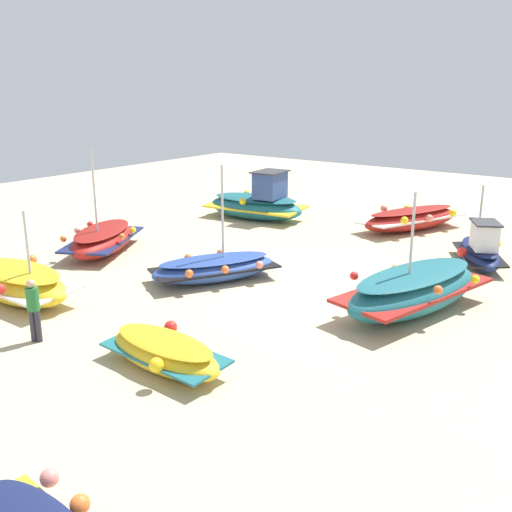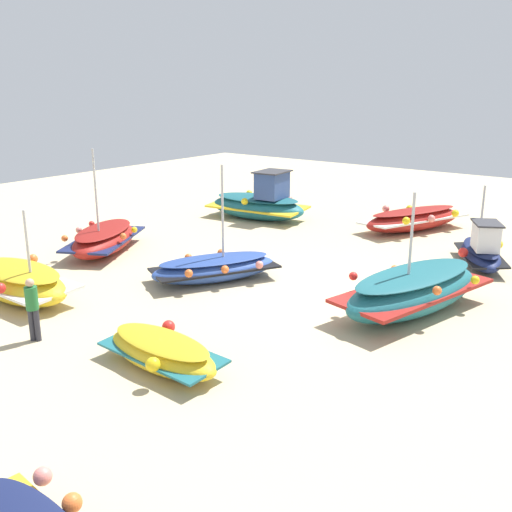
# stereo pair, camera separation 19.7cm
# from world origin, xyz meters

# --- Properties ---
(ground_plane) EXTENTS (56.30, 56.30, 0.00)m
(ground_plane) POSITION_xyz_m (0.00, 0.00, 0.00)
(ground_plane) COLOR #C6B289
(fishing_boat_1) EXTENTS (5.70, 3.12, 3.55)m
(fishing_boat_1) POSITION_xyz_m (-0.12, 2.64, 0.67)
(fishing_boat_1) COLOR #1E6670
(fishing_boat_1) RESTS_ON ground_plane
(fishing_boat_2) EXTENTS (5.66, 3.68, 1.12)m
(fishing_boat_2) POSITION_xyz_m (-9.56, -1.34, 0.53)
(fishing_boat_2) COLOR maroon
(fishing_boat_2) RESTS_ON ground_plane
(fishing_boat_3) EXTENTS (4.62, 3.60, 3.89)m
(fishing_boat_3) POSITION_xyz_m (1.17, -3.81, 0.44)
(fishing_boat_3) COLOR #2D4C9E
(fishing_boat_3) RESTS_ON ground_plane
(fishing_boat_4) EXTENTS (2.70, 5.19, 2.45)m
(fishing_boat_4) POSITION_xyz_m (-7.22, -8.26, 0.77)
(fishing_boat_4) COLOR #1E6670
(fishing_boat_4) RESTS_ON ground_plane
(fishing_boat_5) EXTENTS (3.76, 2.85, 2.90)m
(fishing_boat_5) POSITION_xyz_m (-5.89, 2.77, 0.56)
(fishing_boat_5) COLOR navy
(fishing_boat_5) RESTS_ON ground_plane
(fishing_boat_6) EXTENTS (2.31, 4.23, 2.94)m
(fishing_boat_6) POSITION_xyz_m (6.18, -7.32, 0.56)
(fishing_boat_6) COLOR gold
(fishing_boat_6) RESTS_ON ground_plane
(fishing_boat_7) EXTENTS (4.78, 3.79, 4.08)m
(fishing_boat_7) POSITION_xyz_m (1.16, -9.54, 0.53)
(fishing_boat_7) COLOR maroon
(fishing_boat_7) RESTS_ON ground_plane
(fishing_boat_8) EXTENTS (1.88, 3.41, 0.83)m
(fishing_boat_8) POSITION_xyz_m (6.73, -0.57, 0.40)
(fishing_boat_8) COLOR gold
(fishing_boat_8) RESTS_ON ground_plane
(person_walking) EXTENTS (0.32, 0.32, 1.68)m
(person_walking) POSITION_xyz_m (7.63, -4.28, 0.97)
(person_walking) COLOR #2D2D38
(person_walking) RESTS_ON ground_plane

